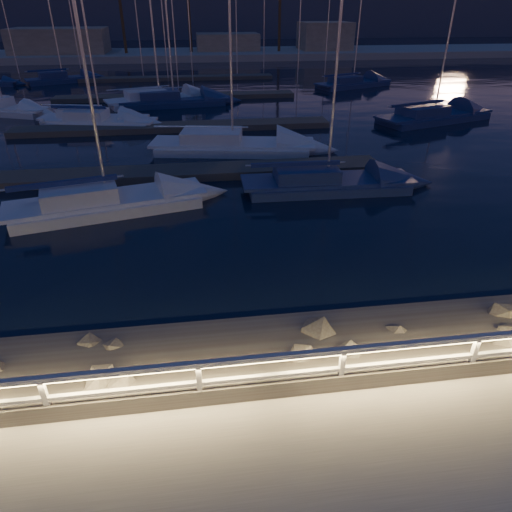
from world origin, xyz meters
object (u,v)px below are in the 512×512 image
(guard_rail, at_px, (144,378))
(sailboat_e, at_px, (2,108))
(sailboat_d, at_px, (228,144))
(sailboat_f, at_px, (98,121))
(sailboat_c, at_px, (323,181))
(sailboat_b, at_px, (102,201))
(sailboat_g, at_px, (157,99))
(sailboat_n, at_px, (61,78))
(sailboat_h, at_px, (432,115))
(sailboat_l, at_px, (351,83))
(sailboat_k, at_px, (171,100))
(sailboat_j, at_px, (91,118))

(guard_rail, relative_size, sailboat_e, 3.36)
(sailboat_d, height_order, sailboat_f, sailboat_d)
(sailboat_d, bearing_deg, sailboat_c, -50.74)
(sailboat_b, bearing_deg, sailboat_e, 103.63)
(sailboat_g, height_order, sailboat_n, sailboat_g)
(sailboat_c, bearing_deg, sailboat_h, 48.57)
(sailboat_d, relative_size, sailboat_h, 1.01)
(sailboat_e, bearing_deg, sailboat_c, -20.47)
(sailboat_d, bearing_deg, guard_rail, -89.14)
(sailboat_b, distance_m, sailboat_d, 10.26)
(sailboat_c, xyz_separation_m, sailboat_f, (-12.63, 14.51, 0.01))
(guard_rail, height_order, sailboat_g, sailboat_g)
(sailboat_c, height_order, sailboat_e, sailboat_c)
(sailboat_c, height_order, sailboat_h, sailboat_h)
(sailboat_f, bearing_deg, sailboat_d, -27.44)
(sailboat_e, xyz_separation_m, sailboat_h, (32.90, -7.21, -0.01))
(guard_rail, height_order, sailboat_n, sailboat_n)
(sailboat_d, distance_m, sailboat_g, 16.09)
(sailboat_d, xyz_separation_m, sailboat_g, (-4.97, 15.31, 0.01))
(sailboat_f, bearing_deg, sailboat_n, 121.62)
(sailboat_h, bearing_deg, sailboat_e, 149.12)
(sailboat_l, bearing_deg, sailboat_k, 178.86)
(sailboat_c, xyz_separation_m, sailboat_h, (11.95, 12.88, 0.03))
(guard_rail, bearing_deg, sailboat_j, 101.85)
(sailboat_c, bearing_deg, sailboat_f, 132.47)
(sailboat_b, bearing_deg, sailboat_n, 91.34)
(sailboat_b, height_order, sailboat_e, sailboat_b)
(guard_rail, bearing_deg, sailboat_l, 66.48)
(guard_rail, distance_m, sailboat_c, 15.02)
(sailboat_h, distance_m, sailboat_l, 16.27)
(sailboat_h, relative_size, sailboat_n, 1.21)
(sailboat_l, bearing_deg, sailboat_e, 172.81)
(sailboat_e, relative_size, sailboat_g, 0.84)
(sailboat_e, relative_size, sailboat_h, 0.81)
(sailboat_f, bearing_deg, sailboat_e, 159.10)
(sailboat_g, bearing_deg, sailboat_l, -0.86)
(sailboat_j, relative_size, sailboat_l, 0.89)
(sailboat_f, bearing_deg, sailboat_k, 67.91)
(sailboat_e, distance_m, sailboat_g, 12.30)
(sailboat_e, xyz_separation_m, sailboat_l, (32.05, 9.04, -0.03))
(sailboat_h, bearing_deg, sailboat_k, 137.37)
(sailboat_c, bearing_deg, sailboat_b, -171.99)
(sailboat_c, xyz_separation_m, sailboat_n, (-20.08, 36.57, 0.01))
(sailboat_e, bearing_deg, sailboat_n, 110.30)
(sailboat_f, bearing_deg, sailboat_j, 137.52)
(sailboat_c, height_order, sailboat_n, sailboat_c)
(sailboat_k, height_order, sailboat_n, sailboat_k)
(sailboat_d, distance_m, sailboat_j, 12.57)
(sailboat_f, height_order, sailboat_l, sailboat_l)
(sailboat_d, relative_size, sailboat_j, 1.24)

